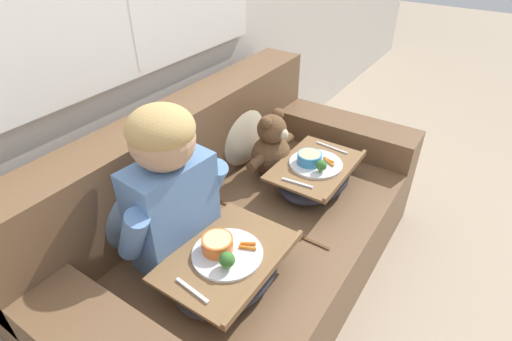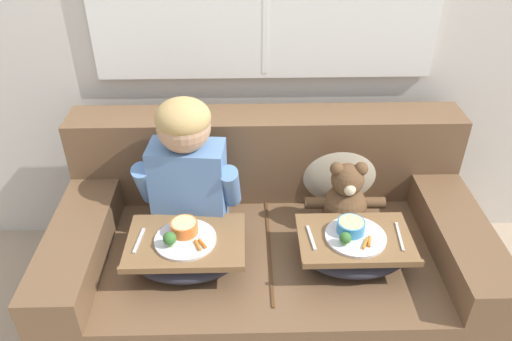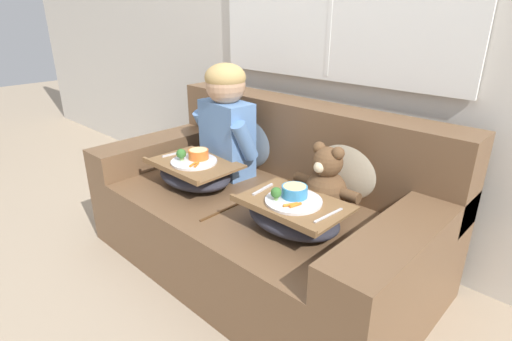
# 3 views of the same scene
# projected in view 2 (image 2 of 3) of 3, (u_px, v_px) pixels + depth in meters

# --- Properties ---
(ground_plane) EXTENTS (14.00, 14.00, 0.00)m
(ground_plane) POSITION_uv_depth(u_px,v_px,m) (268.00, 305.00, 2.41)
(ground_plane) COLOR tan
(couch) EXTENTS (1.80, 0.97, 0.84)m
(couch) POSITION_uv_depth(u_px,v_px,m) (268.00, 250.00, 2.29)
(couch) COLOR brown
(couch) RESTS_ON ground_plane
(throw_pillow_behind_child) EXTENTS (0.41, 0.20, 0.42)m
(throw_pillow_behind_child) POSITION_uv_depth(u_px,v_px,m) (193.00, 168.00, 2.31)
(throw_pillow_behind_child) COLOR slate
(throw_pillow_behind_child) RESTS_ON couch
(throw_pillow_behind_teddy) EXTENTS (0.38, 0.18, 0.39)m
(throw_pillow_behind_teddy) POSITION_uv_depth(u_px,v_px,m) (339.00, 166.00, 2.32)
(throw_pillow_behind_teddy) COLOR #C1B293
(throw_pillow_behind_teddy) RESTS_ON couch
(child_figure) EXTENTS (0.45, 0.23, 0.63)m
(child_figure) POSITION_uv_depth(u_px,v_px,m) (187.00, 162.00, 2.07)
(child_figure) COLOR #5B84BC
(child_figure) RESTS_ON couch
(teddy_bear) EXTENTS (0.35, 0.24, 0.33)m
(teddy_bear) POSITION_uv_depth(u_px,v_px,m) (345.00, 200.00, 2.19)
(teddy_bear) COLOR brown
(teddy_bear) RESTS_ON couch
(lap_tray_child) EXTENTS (0.47, 0.34, 0.20)m
(lap_tray_child) POSITION_uv_depth(u_px,v_px,m) (186.00, 251.00, 2.02)
(lap_tray_child) COLOR #2D2D38
(lap_tray_child) RESTS_ON child_figure
(lap_tray_teddy) EXTENTS (0.46, 0.32, 0.20)m
(lap_tray_teddy) POSITION_uv_depth(u_px,v_px,m) (354.00, 248.00, 2.03)
(lap_tray_teddy) COLOR #2D2D38
(lap_tray_teddy) RESTS_ON teddy_bear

